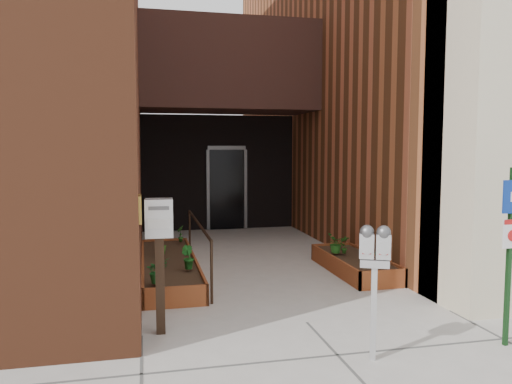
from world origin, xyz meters
TOP-DOWN VIEW (x-y plane):
  - ground at (0.00, 0.00)m, footprint 80.00×80.00m
  - architecture at (-0.18, 6.89)m, footprint 20.00×14.60m
  - planter_left at (-1.55, 2.70)m, footprint 0.90×3.60m
  - planter_right at (1.60, 2.20)m, footprint 0.80×2.20m
  - handrail at (-1.05, 2.65)m, footprint 0.04×3.34m
  - parking_meter at (0.31, -1.17)m, footprint 0.32×0.22m
  - sign_post at (1.90, -1.17)m, footprint 0.27×0.07m
  - payment_dropbox at (-1.78, 0.04)m, footprint 0.32×0.25m
  - shrub_left_a at (-1.78, 1.14)m, footprint 0.44×0.44m
  - shrub_left_b at (-1.30, 1.86)m, footprint 0.28×0.28m
  - shrub_left_c at (-1.67, 3.05)m, footprint 0.26×0.26m
  - shrub_left_d at (-1.25, 4.11)m, footprint 0.19×0.19m
  - shrub_right_a at (1.85, 1.73)m, footprint 0.18×0.18m
  - shrub_right_b at (1.49, 2.38)m, footprint 0.17×0.17m
  - shrub_right_c at (1.35, 2.43)m, footprint 0.42×0.42m

SIDE VIEW (x-z plane):
  - ground at x=0.00m, z-range 0.00..0.00m
  - planter_left at x=-1.55m, z-range -0.02..0.28m
  - planter_right at x=1.60m, z-range -0.02..0.28m
  - shrub_right_a at x=1.85m, z-range 0.30..0.61m
  - shrub_right_b at x=1.49m, z-range 0.30..0.62m
  - shrub_left_d at x=-1.25m, z-range 0.30..0.62m
  - shrub_left_a at x=-1.78m, z-range 0.30..0.65m
  - shrub_right_c at x=1.35m, z-range 0.30..0.65m
  - shrub_left_c at x=-1.67m, z-range 0.30..0.66m
  - shrub_left_b at x=-1.30m, z-range 0.30..0.66m
  - handrail at x=-1.05m, z-range 0.30..1.20m
  - parking_meter at x=0.31m, z-range 0.38..1.77m
  - payment_dropbox at x=-1.78m, z-range 0.35..1.93m
  - sign_post at x=1.90m, z-range 0.22..2.18m
  - architecture at x=-0.18m, z-range -0.02..9.98m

